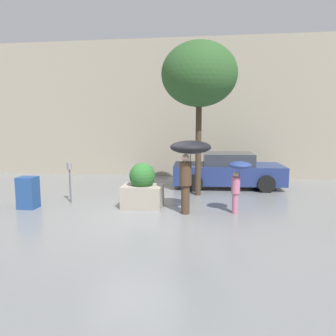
{
  "coord_description": "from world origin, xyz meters",
  "views": [
    {
      "loc": [
        1.93,
        -8.09,
        2.44
      ],
      "look_at": [
        0.56,
        1.6,
        1.05
      ],
      "focal_mm": 35.0,
      "sensor_mm": 36.0,
      "label": 1
    }
  ],
  "objects_px": {
    "parking_meter": "(70,174)",
    "planter_box": "(142,188)",
    "parked_car_near": "(228,171)",
    "street_tree": "(199,75)",
    "newspaper_box": "(28,193)",
    "person_adult": "(189,155)",
    "person_child": "(238,175)"
  },
  "relations": [
    {
      "from": "parking_meter",
      "to": "planter_box",
      "type": "bearing_deg",
      "value": -5.75
    },
    {
      "from": "parked_car_near",
      "to": "street_tree",
      "type": "bearing_deg",
      "value": 143.2
    },
    {
      "from": "parked_car_near",
      "to": "street_tree",
      "type": "distance_m",
      "value": 3.81
    },
    {
      "from": "parking_meter",
      "to": "newspaper_box",
      "type": "height_order",
      "value": "parking_meter"
    },
    {
      "from": "planter_box",
      "to": "parked_car_near",
      "type": "xyz_separation_m",
      "value": [
        2.53,
        3.36,
        0.04
      ]
    },
    {
      "from": "person_adult",
      "to": "planter_box",
      "type": "bearing_deg",
      "value": 126.03
    },
    {
      "from": "street_tree",
      "to": "person_child",
      "type": "bearing_deg",
      "value": -61.1
    },
    {
      "from": "person_child",
      "to": "newspaper_box",
      "type": "height_order",
      "value": "person_child"
    },
    {
      "from": "person_child",
      "to": "parking_meter",
      "type": "bearing_deg",
      "value": -160.99
    },
    {
      "from": "person_child",
      "to": "parked_car_near",
      "type": "relative_size",
      "value": 0.34
    },
    {
      "from": "planter_box",
      "to": "newspaper_box",
      "type": "height_order",
      "value": "planter_box"
    },
    {
      "from": "person_adult",
      "to": "parked_car_near",
      "type": "height_order",
      "value": "person_adult"
    },
    {
      "from": "planter_box",
      "to": "person_adult",
      "type": "distance_m",
      "value": 1.76
    },
    {
      "from": "parking_meter",
      "to": "person_adult",
      "type": "bearing_deg",
      "value": -10.41
    },
    {
      "from": "newspaper_box",
      "to": "street_tree",
      "type": "bearing_deg",
      "value": 26.76
    },
    {
      "from": "person_adult",
      "to": "parking_meter",
      "type": "bearing_deg",
      "value": 133.5
    },
    {
      "from": "planter_box",
      "to": "parking_meter",
      "type": "relative_size",
      "value": 1.05
    },
    {
      "from": "street_tree",
      "to": "parking_meter",
      "type": "xyz_separation_m",
      "value": [
        -3.78,
        -1.56,
        -3.04
      ]
    },
    {
      "from": "planter_box",
      "to": "parking_meter",
      "type": "distance_m",
      "value": 2.32
    },
    {
      "from": "newspaper_box",
      "to": "person_child",
      "type": "bearing_deg",
      "value": 2.52
    },
    {
      "from": "parking_meter",
      "to": "newspaper_box",
      "type": "distance_m",
      "value": 1.27
    },
    {
      "from": "person_child",
      "to": "parking_meter",
      "type": "distance_m",
      "value": 4.97
    },
    {
      "from": "parking_meter",
      "to": "street_tree",
      "type": "bearing_deg",
      "value": 22.43
    },
    {
      "from": "parking_meter",
      "to": "person_child",
      "type": "bearing_deg",
      "value": -6.24
    },
    {
      "from": "person_adult",
      "to": "person_child",
      "type": "bearing_deg",
      "value": -30.26
    },
    {
      "from": "person_child",
      "to": "newspaper_box",
      "type": "relative_size",
      "value": 1.56
    },
    {
      "from": "person_adult",
      "to": "street_tree",
      "type": "bearing_deg",
      "value": 50.7
    },
    {
      "from": "person_adult",
      "to": "newspaper_box",
      "type": "height_order",
      "value": "person_adult"
    },
    {
      "from": "parking_meter",
      "to": "parked_car_near",
      "type": "bearing_deg",
      "value": 33.04
    },
    {
      "from": "planter_box",
      "to": "parking_meter",
      "type": "height_order",
      "value": "planter_box"
    },
    {
      "from": "person_child",
      "to": "street_tree",
      "type": "xyz_separation_m",
      "value": [
        -1.16,
        2.1,
        2.86
      ]
    },
    {
      "from": "person_adult",
      "to": "person_child",
      "type": "height_order",
      "value": "person_adult"
    }
  ]
}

